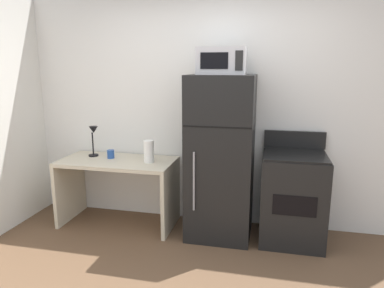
% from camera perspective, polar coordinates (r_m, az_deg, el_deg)
% --- Properties ---
extents(wall_back_white, '(5.00, 0.10, 2.60)m').
position_cam_1_polar(wall_back_white, '(3.95, 3.83, 5.67)').
color(wall_back_white, white).
rests_on(wall_back_white, ground).
extents(desk, '(1.27, 0.63, 0.75)m').
position_cam_1_polar(desk, '(4.06, -11.91, -5.52)').
color(desk, beige).
rests_on(desk, ground).
extents(desk_lamp, '(0.14, 0.12, 0.35)m').
position_cam_1_polar(desk_lamp, '(4.16, -15.70, 1.25)').
color(desk_lamp, black).
rests_on(desk_lamp, desk).
extents(coffee_mug, '(0.08, 0.08, 0.09)m').
position_cam_1_polar(coffee_mug, '(4.08, -13.04, -1.61)').
color(coffee_mug, '#264C99').
rests_on(coffee_mug, desk).
extents(paper_towel_roll, '(0.11, 0.11, 0.24)m').
position_cam_1_polar(paper_towel_roll, '(3.82, -7.01, -1.21)').
color(paper_towel_roll, white).
rests_on(paper_towel_roll, desk).
extents(refrigerator, '(0.66, 0.65, 1.69)m').
position_cam_1_polar(refrigerator, '(3.65, 4.66, -2.21)').
color(refrigerator, black).
rests_on(refrigerator, ground).
extents(microwave, '(0.46, 0.35, 0.26)m').
position_cam_1_polar(microwave, '(3.51, 4.90, 13.28)').
color(microwave, '#B7B7BC').
rests_on(microwave, refrigerator).
extents(oven_range, '(0.63, 0.61, 1.10)m').
position_cam_1_polar(oven_range, '(3.75, 16.00, -8.30)').
color(oven_range, black).
rests_on(oven_range, ground).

